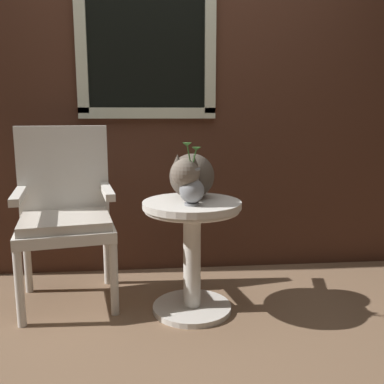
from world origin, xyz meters
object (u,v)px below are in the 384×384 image
(wicker_side_table, at_px, (192,238))
(cat, at_px, (191,176))
(wicker_chair, at_px, (65,208))
(pewter_vase_with_ivy, at_px, (192,187))

(wicker_side_table, distance_m, cat, 0.34)
(cat, bearing_deg, wicker_chair, 166.33)
(wicker_chair, bearing_deg, cat, -13.67)
(wicker_side_table, distance_m, wicker_chair, 0.76)
(wicker_side_table, xyz_separation_m, cat, (0.00, 0.07, 0.33))
(cat, height_order, pewter_vase_with_ivy, pewter_vase_with_ivy)
(wicker_chair, bearing_deg, wicker_side_table, -18.89)
(wicker_side_table, bearing_deg, wicker_chair, 161.11)
(wicker_side_table, relative_size, cat, 1.08)
(cat, relative_size, pewter_vase_with_ivy, 1.80)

